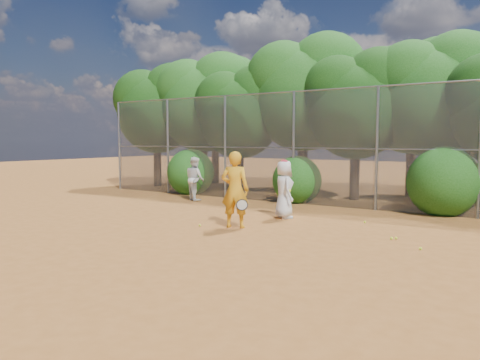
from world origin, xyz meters
The scene contains 22 objects.
ground centered at (0.00, 0.00, 0.00)m, with size 80.00×80.00×0.00m, color #935421.
fence_back centered at (-0.12, 6.00, 2.05)m, with size 20.05×0.09×4.03m.
tree_0 centered at (-9.44, 8.04, 3.93)m, with size 4.38×3.81×6.00m.
tree_1 centered at (-6.94, 8.54, 4.16)m, with size 4.64×4.03×6.35m.
tree_2 centered at (-4.45, 7.83, 3.58)m, with size 3.99×3.47×5.47m.
tree_3 centered at (-1.94, 8.84, 4.40)m, with size 4.89×4.26×6.70m.
tree_4 centered at (0.55, 8.24, 3.76)m, with size 4.19×3.64×5.73m.
tree_5 centered at (3.06, 9.04, 4.05)m, with size 4.51×3.92×6.17m.
tree_9 centered at (-7.94, 10.84, 4.34)m, with size 4.83×4.20×6.62m.
tree_10 centered at (-2.93, 11.05, 4.63)m, with size 5.15×4.48×7.06m.
tree_11 centered at (2.06, 10.64, 4.16)m, with size 4.64×4.03×6.35m.
bush_0 centered at (-6.00, 6.30, 1.00)m, with size 2.00×2.00×2.00m, color #194E13.
bush_1 centered at (-1.00, 6.30, 0.90)m, with size 1.80×1.80×1.80m, color #194E13.
bush_2 centered at (4.00, 6.30, 1.10)m, with size 2.20×2.20×2.20m, color #194E13.
player_yellow centered at (-0.15, 0.97, 1.00)m, with size 0.94×0.70×2.00m.
player_teen centered at (0.22, 2.99, 0.85)m, with size 0.97×0.96×1.72m.
player_white centered at (-4.48, 4.70, 0.83)m, with size 1.00×0.92×1.65m.
ball_0 centered at (3.78, 1.79, 0.03)m, with size 0.07×0.07×0.07m, color #D1E92A.
ball_1 centered at (3.70, 1.71, 0.03)m, with size 0.07×0.07×0.07m, color #D1E92A.
ball_2 centered at (4.49, 1.00, 0.03)m, with size 0.07×0.07×0.07m, color #D1E92A.
ball_3 centered at (-1.00, 0.56, 0.03)m, with size 0.07×0.07×0.07m, color #D1E92A.
ball_4 centered at (2.49, 3.46, 0.03)m, with size 0.07×0.07×0.07m, color #D1E92A.
Camera 1 is at (6.60, -9.08, 2.31)m, focal length 35.00 mm.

